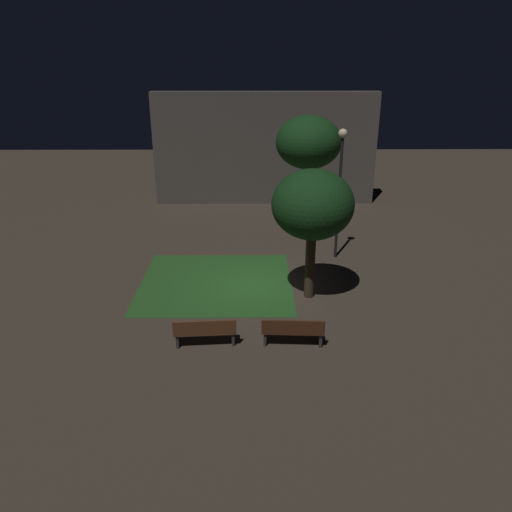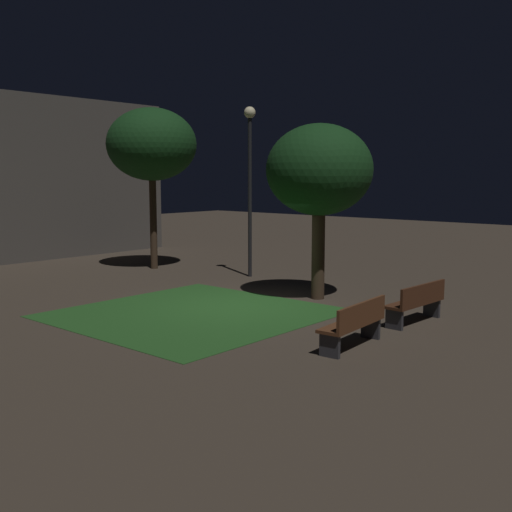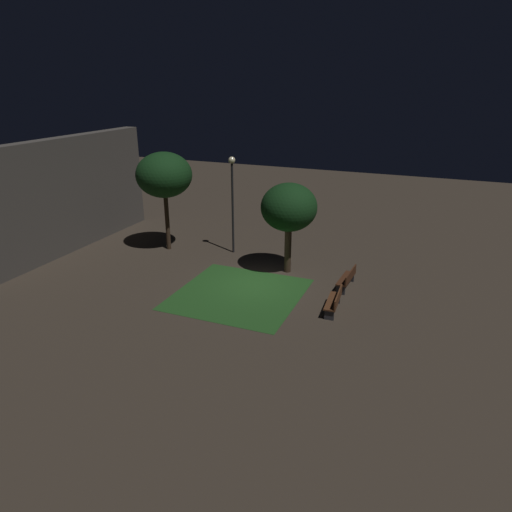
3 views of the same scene
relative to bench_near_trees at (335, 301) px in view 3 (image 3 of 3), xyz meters
The scene contains 8 objects.
ground_plane 4.31m from the bench_near_trees, 72.83° to the left, with size 60.00×60.00×0.00m, color #3D3328.
grass_lawn 4.40m from the bench_near_trees, 89.81° to the left, with size 5.60×5.47×0.01m, color #23511E.
bench_near_trees is the anchor object (origin of this frame).
bench_by_lamp 2.53m from the bench_near_trees, ahead, with size 1.82×0.57×0.88m.
tree_lawn_side 5.42m from the bench_near_trees, 43.62° to the left, with size 2.72×2.72×4.50m.
tree_left_canopy 11.84m from the bench_near_trees, 69.27° to the left, with size 3.03×3.03×5.46m.
lamp_post_plaza_east 8.96m from the bench_near_trees, 54.73° to the left, with size 0.36×0.36×5.30m.
building_wall_backdrop 15.98m from the bench_near_trees, 82.31° to the left, with size 12.48×0.80×6.19m, color #4C4742.
Camera 3 is at (-18.69, -7.70, 9.12)m, focal length 32.93 mm.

